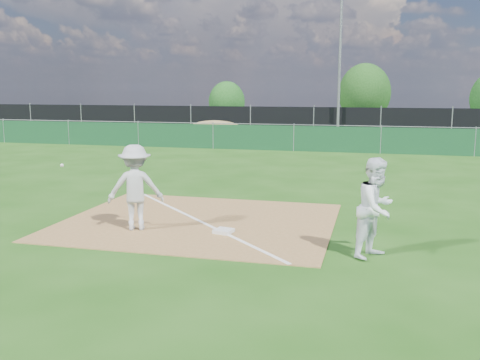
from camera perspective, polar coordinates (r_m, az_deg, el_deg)
name	(u,v)px	position (r m, az deg, el deg)	size (l,w,h in m)	color
ground	(274,166)	(20.71, 3.62, 1.53)	(90.00, 90.00, 0.00)	#1C4B10
infield_dirt	(199,221)	(12.14, -4.41, -4.41)	(6.00, 5.00, 0.02)	olive
foul_line	(199,221)	(12.14, -4.41, -4.34)	(0.08, 7.00, 0.01)	white
green_fence	(294,138)	(25.53, 5.75, 4.43)	(44.00, 0.05, 1.20)	#103C1F
dirt_mound	(215,131)	(30.06, -2.72, 5.26)	(3.38, 2.60, 1.17)	olive
black_fence	(314,122)	(33.42, 7.86, 6.18)	(46.00, 0.04, 1.80)	black
parking_lot	(322,130)	(38.44, 8.69, 5.30)	(46.00, 9.00, 0.01)	black
light_pole	(340,70)	(32.93, 10.57, 11.45)	(0.16, 0.16, 8.00)	slate
first_base	(224,231)	(11.14, -1.76, -5.45)	(0.35, 0.35, 0.07)	silver
play_at_first	(135,187)	(11.44, -11.10, -0.79)	(2.53, 1.05, 1.80)	silver
runner	(376,208)	(9.75, 14.35, -2.90)	(0.87, 0.68, 1.79)	white
car_left	(246,119)	(37.88, 0.64, 6.48)	(1.77, 4.39, 1.50)	#B2B5BA
car_mid	(296,119)	(37.74, 6.02, 6.52)	(1.72, 4.94, 1.63)	#101832
car_right	(400,121)	(38.71, 16.70, 6.06)	(1.93, 4.75, 1.38)	black
tree_left	(227,102)	(43.89, -1.42, 8.30)	(2.94, 2.94, 3.48)	#382316
tree_mid	(365,93)	(44.73, 13.14, 9.02)	(4.14, 4.14, 4.91)	#382316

